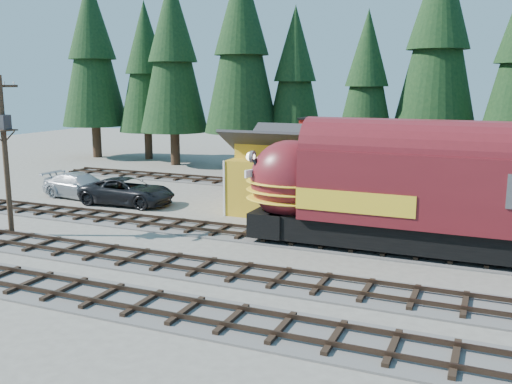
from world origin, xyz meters
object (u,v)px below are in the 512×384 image
at_px(depot, 334,167).
at_px(utility_pole, 5,146).
at_px(caboose, 306,156).
at_px(locomotive, 417,196).
at_px(pickup_truck_a, 127,191).
at_px(pickup_truck_b, 81,186).

relative_size(depot, utility_pole, 1.53).
height_order(depot, caboose, caboose).
xyz_separation_m(locomotive, pickup_truck_a, (-19.19, 3.95, -1.91)).
bearing_deg(pickup_truck_a, depot, -82.01).
xyz_separation_m(caboose, pickup_truck_b, (-13.42, -9.57, -1.63)).
relative_size(depot, pickup_truck_a, 2.00).
distance_m(utility_pole, pickup_truck_a, 9.76).
relative_size(locomotive, pickup_truck_b, 2.99).
bearing_deg(caboose, utility_pole, -118.28).
height_order(utility_pole, pickup_truck_b, utility_pole).
bearing_deg(pickup_truck_a, utility_pole, 170.45).
height_order(caboose, pickup_truck_a, caboose).
relative_size(depot, pickup_truck_b, 2.15).
bearing_deg(pickup_truck_b, depot, -77.24).
relative_size(utility_pole, pickup_truck_b, 1.41).
distance_m(caboose, pickup_truck_a, 13.67).
distance_m(depot, locomotive, 8.70).
height_order(locomotive, utility_pole, utility_pole).
height_order(depot, pickup_truck_b, depot).
height_order(depot, utility_pole, utility_pole).
distance_m(caboose, pickup_truck_b, 16.56).
bearing_deg(utility_pole, caboose, 70.54).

